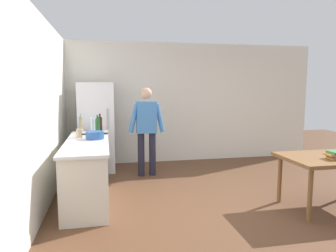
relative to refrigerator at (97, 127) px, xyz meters
name	(u,v)px	position (x,y,z in m)	size (l,w,h in m)	color
ground_plane	(230,207)	(1.90, -2.40, -0.90)	(14.00, 14.00, 0.00)	brown
wall_back	(181,103)	(1.90, 0.60, 0.45)	(6.40, 0.12, 2.70)	silver
wall_left	(35,115)	(-0.70, -2.20, 0.45)	(0.12, 5.60, 2.70)	silver
kitchen_counter	(88,169)	(-0.10, -1.60, -0.45)	(0.64, 2.20, 0.90)	beige
refrigerator	(97,127)	(0.00, 0.00, 0.00)	(0.70, 0.67, 1.80)	white
person	(147,126)	(0.95, -0.55, 0.08)	(0.70, 0.22, 1.70)	#1E1E2D
dining_table	(333,162)	(3.30, -2.70, -0.23)	(1.40, 0.90, 0.75)	brown
cooking_pot	(95,135)	(0.01, -1.46, 0.06)	(0.40, 0.28, 0.12)	#285193
utensil_jar	(80,133)	(-0.23, -1.28, 0.08)	(0.11, 0.11, 0.32)	tan
bottle_vinegar_tall	(81,124)	(-0.27, -0.56, 0.14)	(0.06, 0.06, 0.32)	gray
bottle_wine_dark	(100,125)	(0.09, -0.78, 0.15)	(0.08, 0.08, 0.34)	black
bottle_water_clear	(93,125)	(-0.05, -0.71, 0.13)	(0.07, 0.07, 0.30)	silver
bottle_wine_green	(98,126)	(0.05, -1.02, 0.15)	(0.08, 0.08, 0.34)	#1E5123
book_stack	(336,155)	(3.21, -2.85, -0.10)	(0.26, 0.19, 0.11)	gold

